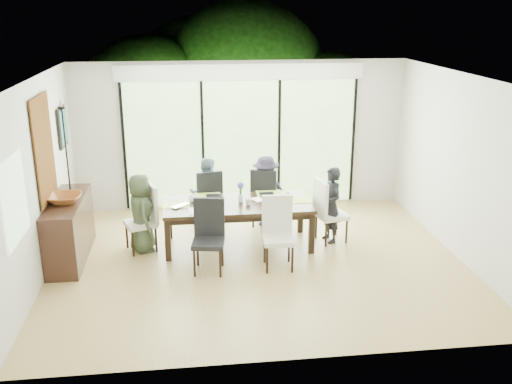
{
  "coord_description": "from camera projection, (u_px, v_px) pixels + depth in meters",
  "views": [
    {
      "loc": [
        -0.97,
        -7.65,
        3.62
      ],
      "look_at": [
        0.0,
        0.25,
        1.0
      ],
      "focal_mm": 40.0,
      "sensor_mm": 36.0,
      "label": 1
    }
  ],
  "objects": [
    {
      "name": "cup_b",
      "position": [
        248.0,
        202.0,
        8.71
      ],
      "size": [
        0.11,
        0.11,
        0.09
      ],
      "primitive_type": "imported",
      "rotation": [
        0.0,
        0.0,
        1.7
      ],
      "color": "white",
      "rests_on": "table_top"
    },
    {
      "name": "mullion_a",
      "position": [
        124.0,
        148.0,
        10.16
      ],
      "size": [
        0.05,
        0.04,
        2.3
      ],
      "primitive_type": "cube",
      "color": "black",
      "rests_on": "wall_back"
    },
    {
      "name": "vase",
      "position": [
        241.0,
        198.0,
        8.84
      ],
      "size": [
        0.08,
        0.08,
        0.11
      ],
      "primitive_type": "cylinder",
      "color": "silver",
      "rests_on": "table_top"
    },
    {
      "name": "hyacinth_blooms",
      "position": [
        241.0,
        185.0,
        8.77
      ],
      "size": [
        0.1,
        0.1,
        0.1
      ],
      "primitive_type": "sphere",
      "color": "#504ABA",
      "rests_on": "table_top"
    },
    {
      "name": "placemat_far_r",
      "position": [
        269.0,
        193.0,
        9.24
      ],
      "size": [
        0.42,
        0.3,
        0.01
      ],
      "primitive_type": "cube",
      "color": "#96B13F",
      "rests_on": "table_top"
    },
    {
      "name": "sideboard",
      "position": [
        69.0,
        229.0,
        8.43
      ],
      "size": [
        0.46,
        1.63,
        0.92
      ],
      "primitive_type": "cube",
      "color": "black",
      "rests_on": "floor"
    },
    {
      "name": "candlestick_pan",
      "position": [
        62.0,
        108.0,
        8.22
      ],
      "size": [
        0.1,
        0.1,
        0.03
      ],
      "primitive_type": "cylinder",
      "color": "black",
      "rests_on": "sideboard"
    },
    {
      "name": "placemat_right",
      "position": [
        298.0,
        200.0,
        8.91
      ],
      "size": [
        0.42,
        0.3,
        0.01
      ],
      "primitive_type": "cube",
      "color": "#ACC044",
      "rests_on": "table_top"
    },
    {
      "name": "floor",
      "position": [
        258.0,
        261.0,
        8.46
      ],
      "size": [
        6.0,
        5.0,
        0.01
      ],
      "primitive_type": "cube",
      "color": "olive",
      "rests_on": "ground"
    },
    {
      "name": "candle",
      "position": [
        61.0,
        104.0,
        8.2
      ],
      "size": [
        0.04,
        0.04,
        0.1
      ],
      "primitive_type": "cylinder",
      "color": "silver",
      "rests_on": "sideboard"
    },
    {
      "name": "mullion_d",
      "position": [
        353.0,
        141.0,
        10.65
      ],
      "size": [
        0.05,
        0.04,
        2.3
      ],
      "primitive_type": "cube",
      "color": "black",
      "rests_on": "wall_back"
    },
    {
      "name": "wall_front",
      "position": [
        290.0,
        244.0,
        5.67
      ],
      "size": [
        6.0,
        0.02,
        2.7
      ],
      "primitive_type": "cube",
      "color": "silver",
      "rests_on": "floor"
    },
    {
      "name": "foliage_left",
      "position": [
        149.0,
        108.0,
        12.7
      ],
      "size": [
        3.2,
        3.2,
        3.2
      ],
      "primitive_type": "sphere",
      "color": "#14380F",
      "rests_on": "ground"
    },
    {
      "name": "table_apron",
      "position": [
        238.0,
        210.0,
        8.84
      ],
      "size": [
        2.08,
        0.85,
        0.09
      ],
      "primitive_type": "cube",
      "color": "black",
      "rests_on": "floor"
    },
    {
      "name": "placemat_left",
      "position": [
        176.0,
        205.0,
        8.69
      ],
      "size": [
        0.42,
        0.3,
        0.01
      ],
      "primitive_type": "cube",
      "color": "#A5C546",
      "rests_on": "table_top"
    },
    {
      "name": "placemat_paper",
      "position": [
        203.0,
        211.0,
        8.45
      ],
      "size": [
        0.42,
        0.3,
        0.01
      ],
      "primitive_type": "cube",
      "color": "white",
      "rests_on": "table_top"
    },
    {
      "name": "tapestry",
      "position": [
        44.0,
        149.0,
        7.96
      ],
      "size": [
        0.02,
        1.0,
        1.5
      ],
      "primitive_type": "cube",
      "color": "brown",
      "rests_on": "wall_left"
    },
    {
      "name": "platter_base",
      "position": [
        203.0,
        210.0,
        8.45
      ],
      "size": [
        0.25,
        0.25,
        0.02
      ],
      "primitive_type": "cube",
      "color": "white",
      "rests_on": "table_top"
    },
    {
      "name": "platter_snacks",
      "position": [
        203.0,
        209.0,
        8.44
      ],
      "size": [
        0.19,
        0.19,
        0.01
      ],
      "primitive_type": "cube",
      "color": "#C76917",
      "rests_on": "table_top"
    },
    {
      "name": "chair_near_right",
      "position": [
        279.0,
        234.0,
        8.1
      ],
      "size": [
        0.45,
        0.45,
        1.04
      ],
      "primitive_type": null,
      "rotation": [
        0.0,
        0.0,
        -0.04
      ],
      "color": "silver",
      "rests_on": "floor"
    },
    {
      "name": "mullion_c",
      "position": [
        279.0,
        143.0,
        10.49
      ],
      "size": [
        0.05,
        0.04,
        2.3
      ],
      "primitive_type": "cube",
      "color": "black",
      "rests_on": "wall_back"
    },
    {
      "name": "chair_far_right",
      "position": [
        265.0,
        196.0,
        9.73
      ],
      "size": [
        0.55,
        0.55,
        1.04
      ],
      "primitive_type": null,
      "rotation": [
        0.0,
        0.0,
        2.83
      ],
      "color": "black",
      "rests_on": "floor"
    },
    {
      "name": "person_right_end",
      "position": [
        331.0,
        205.0,
        9.0
      ],
      "size": [
        0.49,
        0.64,
        1.22
      ],
      "primitive_type": "imported",
      "rotation": [
        0.0,
        0.0,
        -1.32
      ],
      "color": "black",
      "rests_on": "floor"
    },
    {
      "name": "foliage_far",
      "position": [
        201.0,
        90.0,
        14.01
      ],
      "size": [
        3.6,
        3.6,
        3.6
      ],
      "primitive_type": "sphere",
      "color": "#14380F",
      "rests_on": "ground"
    },
    {
      "name": "mullion_b",
      "position": [
        203.0,
        145.0,
        10.32
      ],
      "size": [
        0.05,
        0.04,
        2.3
      ],
      "primitive_type": "cube",
      "color": "black",
      "rests_on": "wall_back"
    },
    {
      "name": "placemat_far_l",
      "position": [
        208.0,
        196.0,
        9.13
      ],
      "size": [
        0.42,
        0.3,
        0.01
      ],
      "primitive_type": "cube",
      "color": "#8AA039",
      "rests_on": "table_top"
    },
    {
      "name": "chair_far_left",
      "position": [
        207.0,
        198.0,
        9.61
      ],
      "size": [
        0.52,
        0.52,
        1.04
      ],
      "primitive_type": null,
      "rotation": [
        0.0,
        0.0,
        3.37
      ],
      "color": "black",
      "rests_on": "floor"
    },
    {
      "name": "deck",
      "position": [
        237.0,
        193.0,
        11.68
      ],
      "size": [
        6.0,
        1.8,
        0.1
      ],
      "primitive_type": "cube",
      "color": "brown",
      "rests_on": "ground"
    },
    {
      "name": "rail_top",
      "position": [
        234.0,
        155.0,
        12.25
      ],
      "size": [
        6.0,
        0.08,
        0.06
      ],
      "primitive_type": "cube",
      "color": "brown",
      "rests_on": "deck"
    },
    {
      "name": "wall_back",
      "position": [
        241.0,
        136.0,
        10.4
      ],
      "size": [
        6.0,
        0.02,
        2.7
      ],
      "primitive_type": "cube",
      "color": "beige",
      "rests_on": "floor"
    },
    {
      "name": "papers",
      "position": [
        283.0,
        202.0,
        8.84
      ],
      "size": [
        0.28,
        0.21,
        0.0
      ],
      "primitive_type": "cube",
      "color": "white",
      "rests_on": "table_top"
    },
    {
      "name": "cup_a",
      "position": [
        192.0,
        199.0,
        8.85
      ],
      "size": [
        0.16,
        0.16,
        0.09
      ],
      "primitive_type": "imported",
      "rotation": [
        0.0,
        0.0,
        0.47
      ],
      "color": "white",
      "rests_on": "table_top"
    },
    {
      "name": "person_left_end",
      "position": [
        141.0,
        213.0,
        8.66
      ],
      "size": [
        0.48,
        0.64,
        1.22
      ],
      "primitive_type": "imported",
      "rotation": [
        0.0,
        0.0,
        1.8
      ],
      "color": "#3A4830",
      "rests_on": "floor"
    },
    {
      "name": "table_leg_fl",
      "position": [
        168.0,
        240.0,
        8.39
      ],
      "size": [
        0.09,
        0.09,
        0.65
      ],
      "primitive_type": "cube",
      "color": "black",
      "rests_on": "floor"
    },
    {
      "name": "art_canvas",
      "position": [
        63.0,
        127.0,
        9.17
      ],
      "size": [
        0.01,
        0.45,
        0.55
      ],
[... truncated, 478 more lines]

